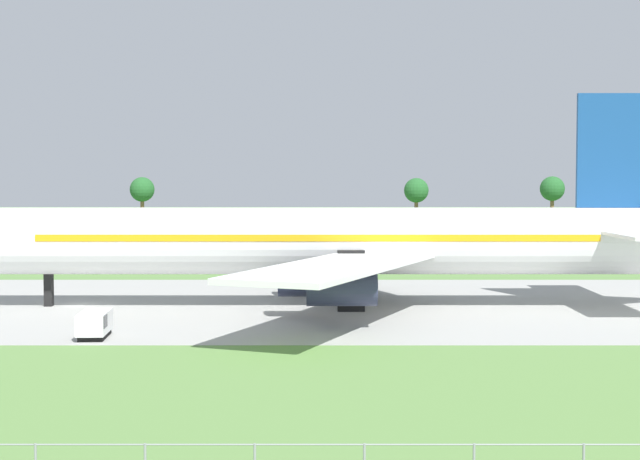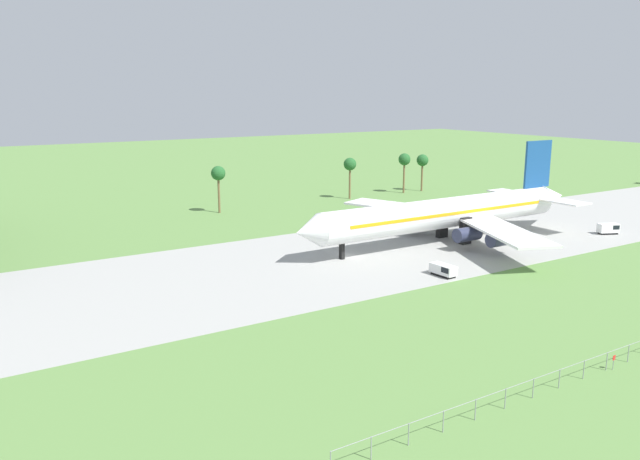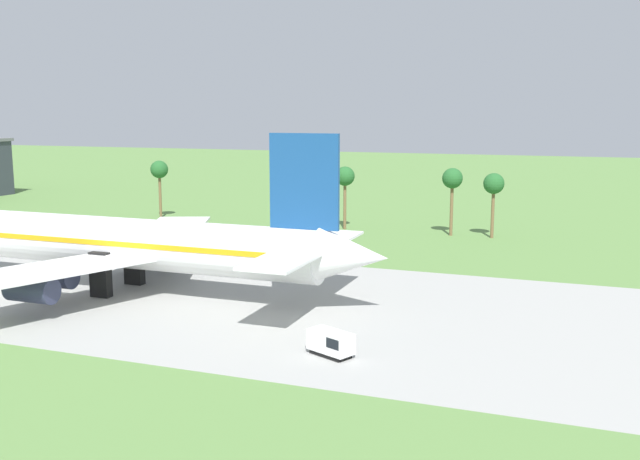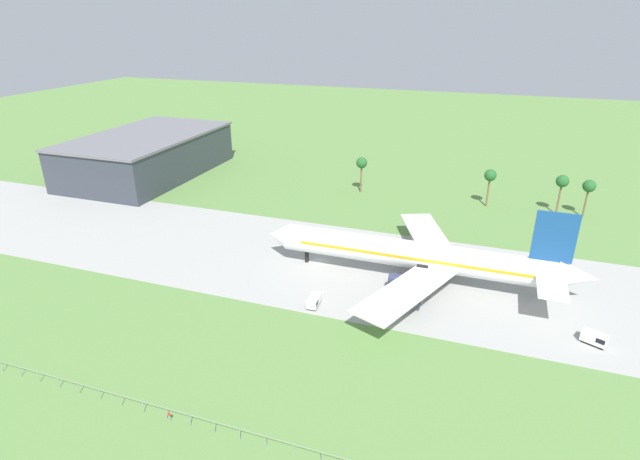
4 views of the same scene
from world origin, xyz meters
TOP-DOWN VIEW (x-y plane):
  - ground_plane at (0.00, 0.00)m, footprint 600.00×600.00m
  - taxiway_strip at (0.00, 0.00)m, footprint 320.00×44.00m
  - jet_airliner at (23.90, -1.02)m, footprint 71.18×56.12m
  - baggage_tug at (57.65, -14.39)m, footprint 4.73×3.59m
  - fuel_truck at (5.82, -18.96)m, footprint 2.26×4.76m
  - perimeter_fence at (0.00, -55.00)m, footprint 80.10×0.10m
  - no_stopping_sign at (-3.21, -55.31)m, footprint 0.44×0.08m
  - terminal_building at (-82.33, 46.35)m, footprint 36.72×61.20m
  - palm_tree_row at (38.11, 52.56)m, footprint 70.55×3.60m

SIDE VIEW (x-z plane):
  - ground_plane at x=0.00m, z-range 0.00..0.00m
  - taxiway_strip at x=0.00m, z-range 0.00..0.02m
  - no_stopping_sign at x=-3.21m, z-range 0.21..1.89m
  - fuel_truck at x=5.82m, z-range 0.10..2.05m
  - baggage_tug at x=57.65m, z-range 0.10..2.37m
  - perimeter_fence at x=0.00m, z-range 0.40..2.50m
  - jet_airliner at x=23.90m, z-range -3.77..15.64m
  - terminal_building at x=-82.33m, z-range 0.02..14.88m
  - palm_tree_row at x=38.11m, z-range 3.62..15.59m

